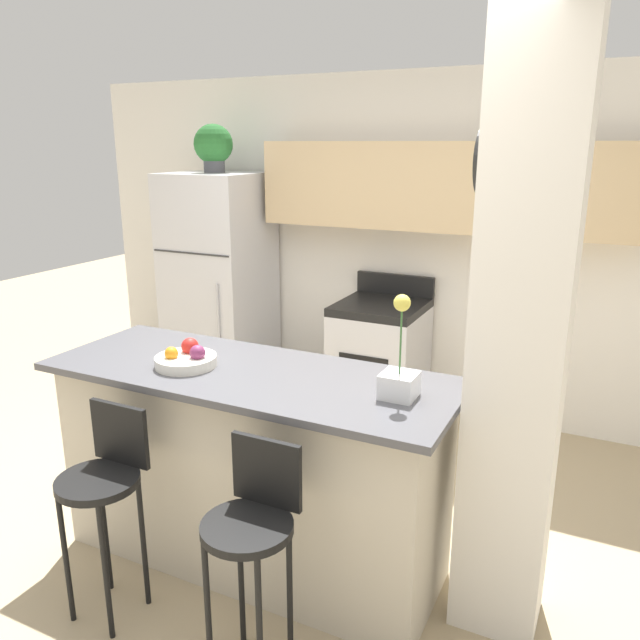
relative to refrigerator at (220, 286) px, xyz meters
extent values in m
plane|color=tan|center=(1.43, -1.82, -0.91)|extent=(14.00, 14.00, 0.00)
cube|color=white|center=(1.43, 0.41, 0.37)|extent=(5.60, 0.06, 2.55)
cube|color=tan|center=(1.75, 0.22, 0.84)|extent=(2.67, 0.32, 0.61)
cube|color=silver|center=(1.40, 0.24, 0.61)|extent=(0.75, 0.28, 0.12)
cube|color=white|center=(2.62, -1.69, 0.37)|extent=(0.36, 0.32, 2.55)
cylinder|color=black|center=(2.43, -1.69, 1.07)|extent=(0.02, 0.25, 0.25)
cylinder|color=white|center=(2.42, -1.69, 1.07)|extent=(0.01, 0.22, 0.22)
cube|color=beige|center=(1.43, -1.82, -0.42)|extent=(1.86, 0.62, 0.98)
cube|color=#4C4C51|center=(1.43, -1.82, 0.09)|extent=(1.98, 0.74, 0.03)
cube|color=silver|center=(0.00, 0.00, -0.29)|extent=(0.73, 0.71, 1.24)
cube|color=silver|center=(0.00, 0.00, 0.62)|extent=(0.73, 0.71, 0.58)
cube|color=#333333|center=(0.00, -0.36, 0.33)|extent=(0.70, 0.01, 0.01)
cylinder|color=#B2B2B7|center=(0.23, -0.37, -0.23)|extent=(0.02, 0.02, 0.68)
cube|color=silver|center=(1.40, 0.04, -0.48)|extent=(0.62, 0.65, 0.85)
cube|color=black|center=(1.40, 0.04, -0.03)|extent=(0.62, 0.65, 0.06)
cube|color=black|center=(1.40, 0.34, 0.08)|extent=(0.62, 0.04, 0.16)
cube|color=black|center=(1.40, -0.29, -0.44)|extent=(0.37, 0.01, 0.27)
cylinder|color=black|center=(1.06, -2.43, -0.25)|extent=(0.35, 0.35, 0.03)
cube|color=black|center=(1.06, -2.28, -0.09)|extent=(0.30, 0.02, 0.28)
cylinder|color=black|center=(0.94, -2.55, -0.59)|extent=(0.02, 0.02, 0.64)
cylinder|color=black|center=(1.17, -2.55, -0.59)|extent=(0.02, 0.02, 0.64)
cylinder|color=black|center=(0.94, -2.32, -0.59)|extent=(0.02, 0.02, 0.64)
cylinder|color=black|center=(1.17, -2.32, -0.59)|extent=(0.02, 0.02, 0.64)
cylinder|color=black|center=(1.81, -2.43, -0.25)|extent=(0.35, 0.35, 0.03)
cube|color=black|center=(1.81, -2.28, -0.09)|extent=(0.30, 0.02, 0.28)
cylinder|color=black|center=(1.69, -2.55, -0.59)|extent=(0.02, 0.02, 0.64)
cylinder|color=black|center=(1.92, -2.55, -0.59)|extent=(0.02, 0.02, 0.64)
cylinder|color=black|center=(1.69, -2.32, -0.59)|extent=(0.02, 0.02, 0.64)
cylinder|color=black|center=(1.92, -2.32, -0.59)|extent=(0.02, 0.02, 0.64)
cylinder|color=#4C4C51|center=(0.00, 0.00, 0.96)|extent=(0.16, 0.16, 0.10)
sphere|color=#286B2D|center=(0.00, 0.00, 1.12)|extent=(0.30, 0.30, 0.30)
cube|color=white|center=(2.17, -1.80, 0.16)|extent=(0.15, 0.15, 0.11)
cylinder|color=#386633|center=(2.17, -1.80, 0.35)|extent=(0.01, 0.01, 0.28)
sphere|color=#DBCC4C|center=(2.17, -1.80, 0.51)|extent=(0.07, 0.07, 0.07)
cylinder|color=silver|center=(1.13, -1.89, 0.13)|extent=(0.29, 0.29, 0.05)
sphere|color=#7A2D56|center=(1.20, -1.88, 0.18)|extent=(0.08, 0.08, 0.08)
sphere|color=red|center=(1.11, -1.83, 0.18)|extent=(0.08, 0.08, 0.08)
sphere|color=orange|center=(1.08, -1.94, 0.18)|extent=(0.06, 0.06, 0.06)
cylinder|color=#59595B|center=(0.59, -0.25, -0.72)|extent=(0.28, 0.28, 0.38)
camera|label=1|loc=(2.94, -4.13, 1.14)|focal=35.00mm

